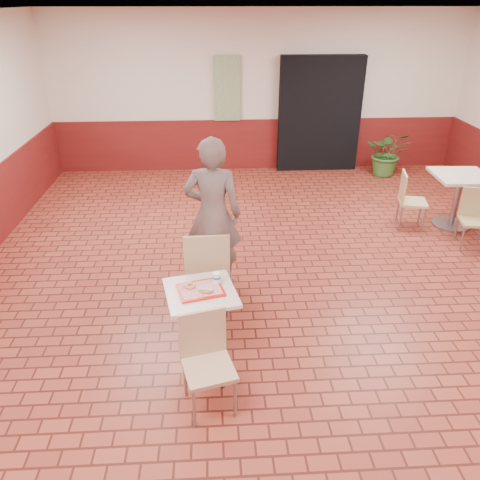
{
  "coord_description": "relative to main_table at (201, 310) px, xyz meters",
  "views": [
    {
      "loc": [
        -0.89,
        -4.28,
        3.12
      ],
      "look_at": [
        -0.65,
        -0.08,
        0.95
      ],
      "focal_mm": 35.0,
      "sensor_mm": 36.0,
      "label": 1
    }
  ],
  "objects": [
    {
      "name": "room_shell",
      "position": [
        1.05,
        0.58,
        1.04
      ],
      "size": [
        8.01,
        10.01,
        3.01
      ],
      "color": "maroon",
      "rests_on": "ground"
    },
    {
      "name": "wainscot_band",
      "position": [
        1.05,
        0.58,
        0.04
      ],
      "size": [
        8.0,
        10.0,
        1.0
      ],
      "color": "#611412",
      "rests_on": "ground"
    },
    {
      "name": "corridor_doorway",
      "position": [
        2.25,
        5.46,
        0.64
      ],
      "size": [
        1.6,
        0.22,
        2.2
      ],
      "primitive_type": "cube",
      "color": "black",
      "rests_on": "ground"
    },
    {
      "name": "promo_poster",
      "position": [
        0.45,
        5.52,
        1.14
      ],
      "size": [
        0.5,
        0.03,
        1.2
      ],
      "primitive_type": "cube",
      "color": "gray",
      "rests_on": "wainscot_band"
    },
    {
      "name": "main_table",
      "position": [
        0.0,
        0.0,
        0.0
      ],
      "size": [
        0.64,
        0.64,
        0.68
      ],
      "rotation": [
        0.0,
        0.0,
        0.21
      ],
      "color": "beige",
      "rests_on": "ground"
    },
    {
      "name": "chair_main_front",
      "position": [
        0.05,
        -0.69,
        0.03
      ],
      "size": [
        0.49,
        0.49,
        0.87
      ],
      "rotation": [
        0.0,
        0.0,
        0.26
      ],
      "color": "tan",
      "rests_on": "ground"
    },
    {
      "name": "chair_main_back",
      "position": [
        0.06,
        0.61,
        0.11
      ],
      "size": [
        0.48,
        0.48,
        1.01
      ],
      "rotation": [
        0.0,
        0.0,
        3.16
      ],
      "color": "tan",
      "rests_on": "ground"
    },
    {
      "name": "customer",
      "position": [
        0.13,
        1.23,
        0.45
      ],
      "size": [
        0.72,
        0.53,
        1.82
      ],
      "primitive_type": "imported",
      "rotation": [
        0.0,
        0.0,
        3.0
      ],
      "color": "#66554F",
      "rests_on": "ground"
    },
    {
      "name": "serving_tray",
      "position": [
        0.0,
        0.0,
        0.23
      ],
      "size": [
        0.41,
        0.32,
        0.03
      ],
      "rotation": [
        0.0,
        0.0,
        0.25
      ],
      "color": "red",
      "rests_on": "main_table"
    },
    {
      "name": "ring_donut",
      "position": [
        -0.1,
        0.03,
        0.26
      ],
      "size": [
        0.13,
        0.13,
        0.03
      ],
      "primitive_type": "torus",
      "rotation": [
        0.0,
        0.0,
        -0.26
      ],
      "color": "#D67C4E",
      "rests_on": "serving_tray"
    },
    {
      "name": "long_john_donut",
      "position": [
        0.05,
        -0.06,
        0.27
      ],
      "size": [
        0.15,
        0.1,
        0.04
      ],
      "rotation": [
        0.0,
        0.0,
        -0.23
      ],
      "color": "gold",
      "rests_on": "serving_tray"
    },
    {
      "name": "paper_cup",
      "position": [
        0.15,
        0.11,
        0.3
      ],
      "size": [
        0.08,
        0.08,
        0.1
      ],
      "rotation": [
        0.0,
        0.0,
        -0.22
      ],
      "color": "white",
      "rests_on": "serving_tray"
    },
    {
      "name": "second_table",
      "position": [
        3.8,
        2.65,
        0.1
      ],
      "size": [
        0.78,
        0.78,
        0.82
      ],
      "rotation": [
        0.0,
        0.0,
        -0.05
      ],
      "color": "beige",
      "rests_on": "ground"
    },
    {
      "name": "chair_second_left",
      "position": [
        3.06,
        2.67,
        0.02
      ],
      "size": [
        0.47,
        0.47,
        0.85
      ],
      "rotation": [
        0.0,
        0.0,
        1.34
      ],
      "color": "#D9C482",
      "rests_on": "ground"
    },
    {
      "name": "chair_second_front",
      "position": [
        3.75,
        2.02,
        0.0
      ],
      "size": [
        0.45,
        0.45,
        0.82
      ],
      "rotation": [
        0.0,
        0.0,
        -0.22
      ],
      "color": "tan",
      "rests_on": "ground"
    },
    {
      "name": "potted_plant",
      "position": [
        3.55,
        4.98,
        -0.01
      ],
      "size": [
        1.02,
        0.96,
        0.9
      ],
      "primitive_type": "imported",
      "rotation": [
        0.0,
        0.0,
        -0.39
      ],
      "color": "#396B2A",
      "rests_on": "ground"
    }
  ]
}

